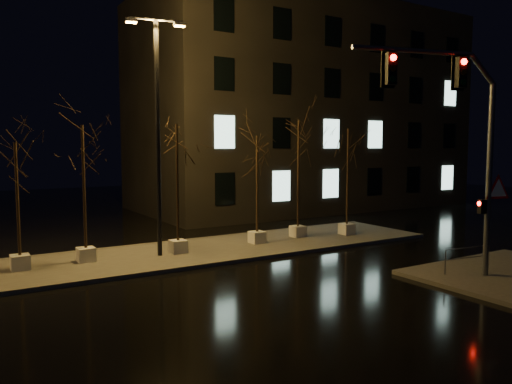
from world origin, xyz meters
TOP-DOWN VIEW (x-y plane):
  - ground at (0.00, 0.00)m, footprint 90.00×90.00m
  - median at (0.00, 6.00)m, footprint 22.00×5.00m
  - building at (14.00, 18.00)m, footprint 25.00×12.00m
  - tree_0 at (-7.61, 6.22)m, footprint 1.80×1.80m
  - tree_1 at (-5.24, 6.31)m, footprint 1.80×1.80m
  - tree_2 at (-1.53, 5.87)m, footprint 1.80×1.80m
  - tree_3 at (2.49, 5.97)m, footprint 1.80×1.80m
  - tree_4 at (5.08, 6.26)m, footprint 1.80×1.80m
  - tree_5 at (7.65, 5.52)m, footprint 1.80×1.80m
  - traffic_signal_mast at (5.07, -2.91)m, footprint 6.08×1.74m
  - streetlight_main at (-2.36, 5.84)m, footprint 2.39×0.79m
  - guard_rail_a at (6.13, -2.58)m, footprint 2.07×0.31m

SIDE VIEW (x-z plane):
  - ground at x=0.00m, z-range 0.00..0.00m
  - median at x=0.00m, z-range 0.00..0.15m
  - guard_rail_a at x=6.13m, z-range 0.29..1.19m
  - tree_0 at x=-7.61m, z-range 1.39..6.18m
  - tree_3 at x=2.49m, z-range 1.48..6.62m
  - tree_1 at x=-5.24m, z-range 1.57..7.06m
  - tree_5 at x=7.65m, z-range 1.59..7.15m
  - tree_2 at x=-1.53m, z-range 1.60..7.20m
  - tree_4 at x=5.08m, z-range 1.68..7.62m
  - traffic_signal_mast at x=5.07m, z-range 1.35..9.01m
  - streetlight_main at x=-2.36m, z-range 0.89..10.51m
  - building at x=14.00m, z-range 0.00..15.00m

